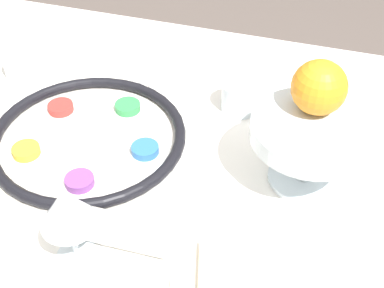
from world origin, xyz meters
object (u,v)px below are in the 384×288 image
Objects in this scene: bread_plate at (244,285)px; napkin_roll at (117,229)px; orange_fruit at (319,87)px; fruit_stand at (310,137)px; cup_mid at (21,64)px; wine_glass at (67,210)px; cup_near at (240,97)px; seder_plate at (88,138)px.

napkin_roll is (-0.20, 0.03, 0.02)m from bread_plate.
bread_plate is (-0.04, -0.26, -0.16)m from orange_fruit.
fruit_stand reaches higher than napkin_roll.
wine_glass is at bearing -50.84° from cup_mid.
orange_fruit is 0.37m from napkin_roll.
cup_near is at bearing 139.91° from orange_fruit.
orange_fruit is at bearing 80.52° from bread_plate.
fruit_stand is at bearing 40.51° from napkin_roll.
wine_glass reaches higher than napkin_roll.
fruit_stand is 2.74× the size of cup_mid.
seder_plate is at bearing -34.93° from cup_mid.
wine_glass is at bearing -139.15° from fruit_stand.
seder_plate is 0.38m from fruit_stand.
fruit_stand is at bearing -87.13° from orange_fruit.
bread_plate is at bearing 3.93° from wine_glass.
seder_plate is 2.12× the size of napkin_roll.
wine_glass is 0.38m from fruit_stand.
fruit_stand is 2.74× the size of cup_near.
fruit_stand is 0.08m from orange_fruit.
cup_near is 0.45m from cup_mid.
orange_fruit is (-0.00, 0.03, 0.07)m from fruit_stand.
napkin_roll is (0.13, -0.18, 0.01)m from seder_plate.
orange_fruit reaches higher than cup_mid.
cup_near is (-0.10, 0.38, 0.02)m from bread_plate.
bread_plate is at bearing -99.48° from orange_fruit.
cup_mid reaches higher than seder_plate.
seder_plate is at bearing -142.18° from cup_near.
seder_plate is 0.39m from bread_plate.
cup_mid is (-0.55, 0.36, 0.02)m from bread_plate.
cup_near is (0.14, 0.40, -0.07)m from wine_glass.
napkin_roll is (-0.24, -0.21, -0.07)m from fruit_stand.
orange_fruit reaches higher than napkin_roll.
fruit_stand is 1.16× the size of napkin_roll.
wine_glass is 1.96× the size of cup_near.
cup_mid is at bearing 170.75° from orange_fruit.
orange_fruit is 1.24× the size of cup_mid.
bread_plate is at bearing -101.21° from fruit_stand.
seder_plate reaches higher than bread_plate.
bread_plate is (0.33, -0.21, -0.01)m from seder_plate.
orange_fruit is (0.37, 0.06, 0.15)m from seder_plate.
seder_plate is 0.25m from wine_glass.
cup_mid is at bearing 146.64° from bread_plate.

